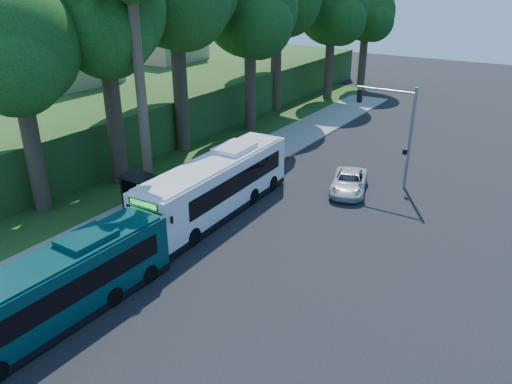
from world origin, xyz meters
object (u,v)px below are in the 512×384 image
Objects in this scene: white_bus at (218,184)px; teal_bus at (58,287)px; bus_shelter at (145,188)px; pickup at (349,182)px.

teal_bus is (0.74, -12.16, -0.22)m from white_bus.
teal_bus is (4.19, -9.40, -0.18)m from bus_shelter.
bus_shelter is 10.29m from teal_bus.
white_bus reaches higher than bus_shelter.
pickup is (4.85, 19.55, -0.95)m from teal_bus.
bus_shelter is 0.25× the size of white_bus.
white_bus is 1.14× the size of teal_bus.
white_bus is 9.34m from pickup.
pickup is at bearing 76.70° from teal_bus.
teal_bus is at bearing -65.96° from bus_shelter.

